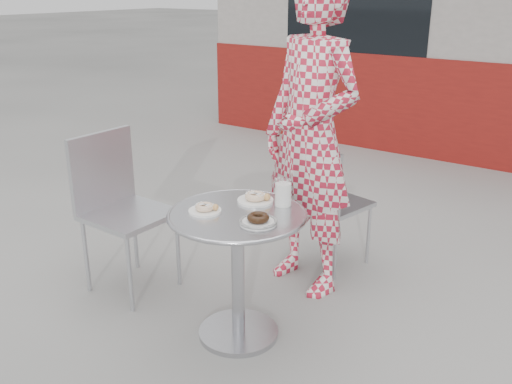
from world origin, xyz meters
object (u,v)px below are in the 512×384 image
Objects in this scene: plate_near at (205,209)px; plate_checker at (258,220)px; bistro_table at (238,244)px; chair_left at (130,244)px; chair_far at (331,228)px; plate_far at (256,198)px; seated_person at (311,137)px; milk_cup at (283,193)px.

plate_checker is at bearing 6.30° from plate_near.
chair_left reaches higher than bistro_table.
plate_checker is (0.15, -0.05, 0.18)m from bistro_table.
bistro_table is 1.01m from chair_far.
plate_checker is (0.95, -0.08, 0.41)m from chair_left.
plate_near is at bearing -115.52° from plate_far.
plate_far is at bearing -79.00° from chair_left.
bistro_table is 0.24m from plate_checker.
plate_far is (0.79, 0.13, 0.41)m from chair_left.
plate_checker reaches higher than plate_near.
seated_person reaches higher than bistro_table.
bistro_table is at bearing -121.56° from milk_cup.
chair_far reaches higher than plate_checker.
plate_far is (-0.01, 0.17, 0.18)m from bistro_table.
seated_person is at bearing -49.84° from chair_left.
plate_checker is (0.15, -0.72, -0.21)m from seated_person.
chair_far is 0.92m from milk_cup.
chair_left is at bearing 170.42° from plate_near.
seated_person is 0.55m from plate_far.
plate_far reaches higher than bistro_table.
chair_left is at bearing -169.77° from milk_cup.
seated_person is 0.79m from plate_near.
plate_far is at bearing 101.81° from chair_far.
seated_person is at bearing 102.86° from chair_far.
seated_person is 0.51m from milk_cup.
plate_far is at bearing -165.44° from milk_cup.
bistro_table is 0.78m from seated_person.
bistro_table is at bearing 31.54° from plate_near.
plate_near is 1.15× the size of milk_cup.
chair_left is at bearing -125.77° from seated_person.
seated_person reaches higher than chair_far.
chair_far is 1.15m from plate_near.
plate_near is (0.67, -0.11, 0.41)m from chair_left.
milk_cup is (0.25, 0.28, 0.05)m from plate_near.
bistro_table is 0.33m from milk_cup.
chair_far is 4.43× the size of plate_far.
bistro_table is at bearing 162.90° from plate_checker.
plate_checker is (0.16, -0.21, -0.00)m from plate_far.
plate_near is 0.38m from milk_cup.
chair_far is 4.56× the size of plate_checker.
milk_cup is at bearing 14.56° from plate_far.
milk_cup is at bearing -59.59° from seated_person.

